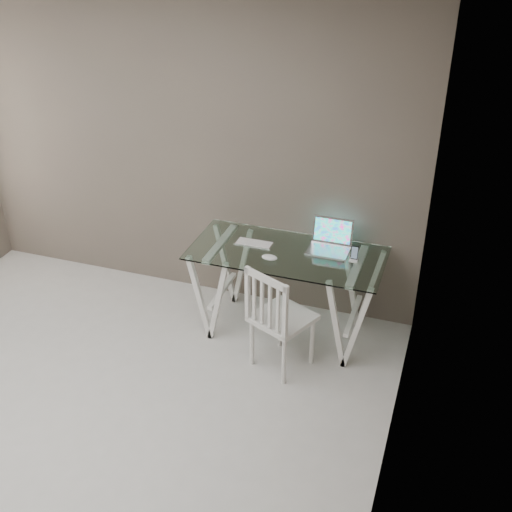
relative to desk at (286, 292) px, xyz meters
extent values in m
plane|color=beige|center=(-1.01, -1.83, -0.38)|extent=(4.50, 4.50, 0.00)
cube|color=#63584D|center=(-1.01, 0.42, 0.97)|extent=(4.00, 0.02, 2.70)
cube|color=#63584D|center=(0.99, -1.83, 0.97)|extent=(0.02, 4.50, 2.70)
cube|color=silver|center=(0.00, 0.00, 0.36)|extent=(1.50, 0.70, 0.01)
cube|color=white|center=(-0.55, 0.00, -0.02)|extent=(0.24, 0.62, 0.72)
cube|color=white|center=(0.55, 0.00, -0.02)|extent=(0.24, 0.62, 0.72)
cube|color=silver|center=(0.09, -0.41, 0.04)|extent=(0.53, 0.53, 0.04)
cylinder|color=silver|center=(-0.12, -0.49, -0.18)|extent=(0.03, 0.03, 0.41)
cylinder|color=silver|center=(0.17, -0.62, -0.18)|extent=(0.03, 0.03, 0.41)
cylinder|color=silver|center=(0.02, -0.19, -0.18)|extent=(0.03, 0.03, 0.41)
cylinder|color=silver|center=(0.31, -0.33, -0.18)|extent=(0.03, 0.03, 0.41)
cube|color=silver|center=(0.02, -0.57, 0.27)|extent=(0.37, 0.19, 0.45)
cube|color=#B5B5B9|center=(0.30, 0.12, 0.37)|extent=(0.32, 0.22, 0.01)
cube|color=#19D899|center=(0.30, 0.25, 0.48)|extent=(0.32, 0.06, 0.21)
cube|color=silver|center=(-0.28, 0.05, 0.37)|extent=(0.30, 0.13, 0.01)
ellipsoid|color=silver|center=(-0.09, -0.15, 0.38)|extent=(0.12, 0.07, 0.04)
cube|color=white|center=(0.51, 0.04, 0.37)|extent=(0.06, 0.06, 0.01)
cube|color=black|center=(0.51, 0.05, 0.43)|extent=(0.05, 0.03, 0.10)
camera|label=1|loc=(1.16, -4.14, 2.80)|focal=45.00mm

